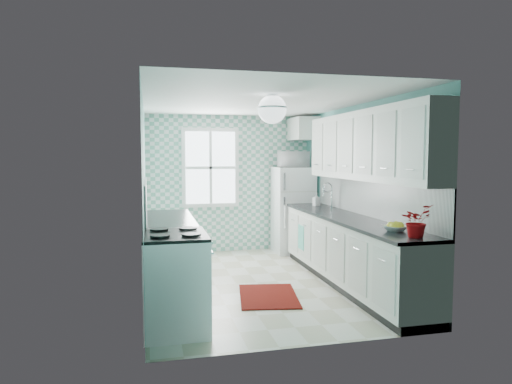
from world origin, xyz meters
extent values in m
cube|color=silver|center=(0.00, 0.00, -0.01)|extent=(3.00, 4.40, 0.02)
cube|color=white|center=(0.00, 0.00, 2.51)|extent=(3.00, 4.40, 0.02)
cube|color=#60AEA5|center=(0.00, 2.21, 1.25)|extent=(3.00, 0.02, 2.50)
cube|color=#60AEA5|center=(0.00, -2.21, 1.25)|extent=(3.00, 0.02, 2.50)
cube|color=#60AEA5|center=(-1.51, 0.00, 1.25)|extent=(0.02, 4.40, 2.50)
cube|color=#60AEA5|center=(1.51, 0.00, 1.25)|extent=(0.02, 4.40, 2.50)
cube|color=#6AAE98|center=(0.00, 2.19, 1.25)|extent=(3.00, 0.01, 2.50)
cube|color=white|center=(-0.35, 2.17, 1.55)|extent=(1.04, 0.05, 1.44)
cube|color=white|center=(-0.35, 2.15, 1.55)|extent=(0.90, 0.02, 1.30)
cube|color=white|center=(1.49, -0.40, 1.20)|extent=(0.02, 3.60, 0.51)
cube|color=white|center=(-1.49, -0.07, 1.20)|extent=(0.02, 2.15, 0.51)
cube|color=silver|center=(1.33, -0.60, 1.90)|extent=(0.33, 3.20, 0.90)
cube|color=silver|center=(1.30, 1.83, 2.25)|extent=(0.40, 0.74, 0.40)
cylinder|color=silver|center=(0.00, -0.80, 2.48)|extent=(0.14, 0.14, 0.04)
cylinder|color=silver|center=(0.00, -0.80, 2.41)|extent=(0.02, 0.02, 0.12)
sphere|color=white|center=(0.00, -0.80, 2.32)|extent=(0.34, 0.34, 0.34)
cube|color=white|center=(1.20, -0.40, 0.45)|extent=(0.60, 3.60, 0.90)
cube|color=black|center=(1.19, -0.40, 0.92)|extent=(0.63, 3.60, 0.04)
cube|color=white|center=(-1.20, -0.07, 0.45)|extent=(0.60, 2.15, 0.90)
cube|color=black|center=(-1.19, -0.07, 0.92)|extent=(0.63, 2.15, 0.04)
cube|color=white|center=(1.11, 1.80, 0.78)|extent=(0.68, 0.64, 1.56)
cube|color=silver|center=(1.11, 1.48, 1.14)|extent=(0.66, 0.01, 0.02)
cube|color=silver|center=(0.84, 1.46, 1.32)|extent=(0.03, 0.03, 0.30)
cube|color=silver|center=(0.84, 1.46, 0.78)|extent=(0.03, 0.03, 0.54)
cube|color=white|center=(-1.20, -1.47, 0.50)|extent=(0.64, 0.81, 0.96)
cube|color=black|center=(-1.20, -1.47, 0.98)|extent=(0.64, 0.81, 0.03)
cube|color=black|center=(-0.88, -1.47, 0.55)|extent=(0.01, 0.53, 0.32)
cube|color=silver|center=(1.20, 0.63, 0.92)|extent=(0.48, 0.40, 0.12)
cylinder|color=silver|center=(1.37, 0.63, 1.12)|extent=(0.02, 0.02, 0.30)
torus|color=silver|center=(1.31, 0.63, 1.31)|extent=(0.16, 0.02, 0.16)
cube|color=maroon|center=(-0.01, -0.66, 0.01)|extent=(0.87, 1.12, 0.02)
cube|color=#5FAE97|center=(0.89, 0.68, 0.48)|extent=(0.10, 0.25, 0.38)
imported|color=white|center=(1.20, -1.59, 0.97)|extent=(0.34, 0.34, 0.06)
imported|color=#B0040E|center=(1.20, -1.99, 1.11)|extent=(0.38, 0.36, 0.34)
imported|color=#A3B9CD|center=(1.25, 0.98, 1.05)|extent=(0.11, 0.11, 0.21)
imported|color=white|center=(1.11, 1.80, 1.70)|extent=(0.52, 0.36, 0.29)
camera|label=1|loc=(-1.44, -6.09, 1.78)|focal=32.00mm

